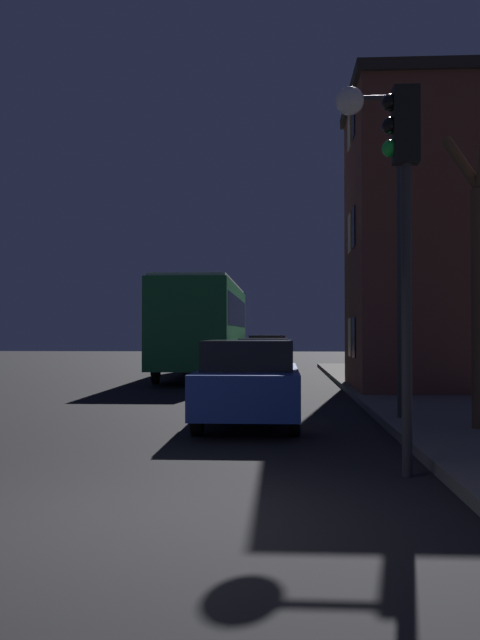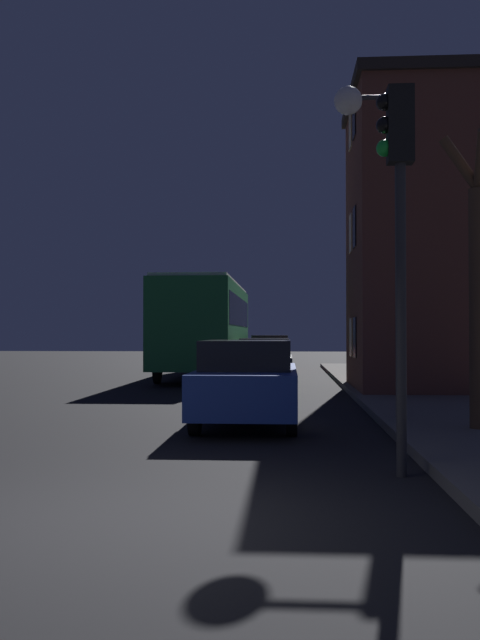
{
  "view_description": "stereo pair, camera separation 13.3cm",
  "coord_description": "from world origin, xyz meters",
  "px_view_note": "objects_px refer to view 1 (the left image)",
  "views": [
    {
      "loc": [
        1.6,
        -6.18,
        1.65
      ],
      "look_at": [
        0.6,
        10.63,
        1.98
      ],
      "focal_mm": 40.0,
      "sensor_mm": 36.0,
      "label": 1
    },
    {
      "loc": [
        1.73,
        -6.17,
        1.65
      ],
      "look_at": [
        0.6,
        10.63,
        1.98
      ],
      "focal_mm": 40.0,
      "sensor_mm": 36.0,
      "label": 2
    }
  ],
  "objects_px": {
    "streetlamp": "(373,169)",
    "traffic_light": "(403,197)",
    "car_mid_lane": "(264,361)",
    "car_far_lane": "(268,352)",
    "bus": "(204,322)",
    "car_near_lane": "(250,381)"
  },
  "relations": [
    {
      "from": "bus",
      "to": "car_mid_lane",
      "type": "bearing_deg",
      "value": -60.58
    },
    {
      "from": "streetlamp",
      "to": "car_mid_lane",
      "type": "distance_m",
      "value": 10.71
    },
    {
      "from": "bus",
      "to": "car_near_lane",
      "type": "height_order",
      "value": "bus"
    },
    {
      "from": "streetlamp",
      "to": "traffic_light",
      "type": "bearing_deg",
      "value": -92.91
    },
    {
      "from": "car_near_lane",
      "to": "car_mid_lane",
      "type": "height_order",
      "value": "car_near_lane"
    },
    {
      "from": "streetlamp",
      "to": "traffic_light",
      "type": "xyz_separation_m",
      "value": [
        -0.23,
        -4.56,
        -1.38
      ]
    },
    {
      "from": "car_mid_lane",
      "to": "car_far_lane",
      "type": "height_order",
      "value": "car_far_lane"
    },
    {
      "from": "streetlamp",
      "to": "bus",
      "type": "relative_size",
      "value": 0.55
    },
    {
      "from": "traffic_light",
      "to": "bus",
      "type": "height_order",
      "value": "traffic_light"
    },
    {
      "from": "car_mid_lane",
      "to": "streetlamp",
      "type": "bearing_deg",
      "value": -77.08
    },
    {
      "from": "bus",
      "to": "car_far_lane",
      "type": "distance_m",
      "value": 5.85
    },
    {
      "from": "traffic_light",
      "to": "car_near_lane",
      "type": "distance_m",
      "value": 5.66
    },
    {
      "from": "streetlamp",
      "to": "traffic_light",
      "type": "height_order",
      "value": "streetlamp"
    },
    {
      "from": "streetlamp",
      "to": "traffic_light",
      "type": "distance_m",
      "value": 4.77
    },
    {
      "from": "streetlamp",
      "to": "car_near_lane",
      "type": "xyz_separation_m",
      "value": [
        -2.24,
        0.13,
        -3.84
      ]
    },
    {
      "from": "bus",
      "to": "car_mid_lane",
      "type": "relative_size",
      "value": 2.78
    },
    {
      "from": "traffic_light",
      "to": "car_far_lane",
      "type": "bearing_deg",
      "value": 94.97
    },
    {
      "from": "car_far_lane",
      "to": "traffic_light",
      "type": "bearing_deg",
      "value": -85.03
    },
    {
      "from": "bus",
      "to": "car_mid_lane",
      "type": "distance_m",
      "value": 5.02
    },
    {
      "from": "car_near_lane",
      "to": "traffic_light",
      "type": "bearing_deg",
      "value": -66.8
    },
    {
      "from": "streetlamp",
      "to": "car_near_lane",
      "type": "relative_size",
      "value": 1.26
    },
    {
      "from": "streetlamp",
      "to": "car_mid_lane",
      "type": "relative_size",
      "value": 1.52
    }
  ]
}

